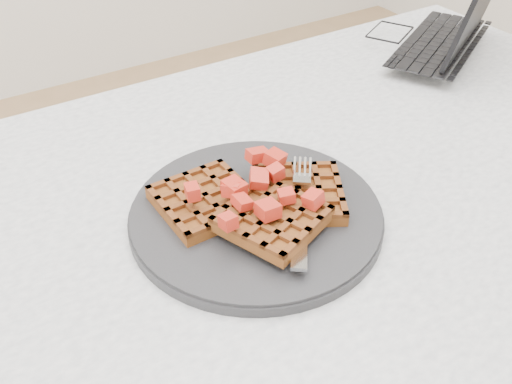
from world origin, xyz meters
TOP-DOWN VIEW (x-y plane):
  - table at (0.00, 0.00)m, footprint 1.20×0.80m
  - plate at (-0.10, 0.01)m, footprint 0.29×0.29m
  - waffles at (-0.10, 0.01)m, footprint 0.22×0.19m
  - strawberry_pile at (-0.10, 0.01)m, footprint 0.15×0.15m
  - fork at (-0.06, -0.02)m, footprint 0.13×0.16m
  - laptop at (0.41, 0.24)m, footprint 0.34×0.31m

SIDE VIEW (x-z plane):
  - table at x=0.00m, z-range 0.26..1.01m
  - plate at x=-0.10m, z-range 0.75..0.77m
  - fork at x=-0.06m, z-range 0.77..0.78m
  - waffles at x=-0.10m, z-range 0.76..0.79m
  - laptop at x=0.41m, z-range 0.69..0.88m
  - strawberry_pile at x=-0.10m, z-range 0.79..0.82m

